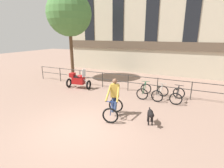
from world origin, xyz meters
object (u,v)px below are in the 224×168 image
cyclist_with_bike (114,100)px  parked_motorcycle (78,80)px  parked_bicycle_near_lamp (144,91)px  parked_bicycle_mid_right (177,95)px  parked_bicycle_mid_left (160,93)px  dog (151,114)px

cyclist_with_bike → parked_motorcycle: cyclist_with_bike is taller
parked_bicycle_near_lamp → parked_bicycle_mid_right: size_ratio=1.01×
parked_bicycle_near_lamp → parked_bicycle_mid_left: 0.92m
parked_bicycle_mid_right → parked_bicycle_near_lamp: bearing=2.8°
parked_bicycle_near_lamp → parked_motorcycle: bearing=-0.0°
dog → parked_motorcycle: bearing=133.1°
parked_bicycle_near_lamp → parked_bicycle_mid_right: 1.85m
parked_motorcycle → parked_bicycle_mid_left: bearing=-93.3°
cyclist_with_bike → parked_bicycle_near_lamp: bearing=67.9°
dog → parked_bicycle_mid_right: (0.71, 3.13, -0.10)m
dog → parked_bicycle_near_lamp: bearing=89.8°
dog → parked_bicycle_mid_left: parked_bicycle_mid_left is taller
parked_bicycle_mid_left → parked_bicycle_mid_right: size_ratio=1.04×
parked_bicycle_near_lamp → cyclist_with_bike: bearing=76.7°
cyclist_with_bike → dog: size_ratio=1.98×
parked_motorcycle → parked_bicycle_mid_right: size_ratio=1.49×
parked_bicycle_mid_left → parked_bicycle_mid_right: bearing=-172.8°
cyclist_with_bike → parked_bicycle_mid_left: bearing=52.4°
parked_bicycle_near_lamp → parked_bicycle_mid_left: size_ratio=0.97×
cyclist_with_bike → dog: (1.66, -0.06, -0.31)m
parked_bicycle_near_lamp → parked_bicycle_mid_left: same height
dog → parked_motorcycle: parked_motorcycle is taller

